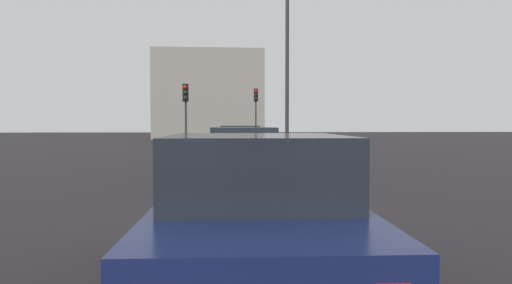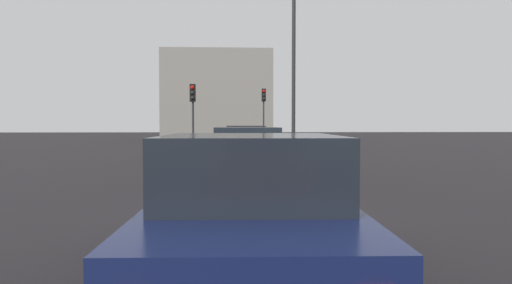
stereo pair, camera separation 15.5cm
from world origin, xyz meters
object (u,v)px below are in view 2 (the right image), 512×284
car_beige_lead (245,146)px  car_navy_third (250,214)px  car_teal_second (246,159)px  traffic_light_near_left (264,105)px  traffic_light_near_right (193,104)px  street_lamp_kerbside (294,54)px

car_beige_lead → car_navy_third: (-14.41, 0.35, -0.01)m
car_beige_lead → car_teal_second: size_ratio=0.98×
car_beige_lead → traffic_light_near_left: bearing=-8.0°
traffic_light_near_left → traffic_light_near_right: traffic_light_near_left is taller
car_beige_lead → street_lamp_kerbside: street_lamp_kerbside is taller
street_lamp_kerbside → traffic_light_near_left: bearing=1.8°
car_teal_second → car_navy_third: (-7.31, 0.18, -0.01)m
car_beige_lead → car_navy_third: 14.42m
car_navy_third → street_lamp_kerbside: bearing=-7.6°
car_beige_lead → traffic_light_near_left: size_ratio=0.98×
traffic_light_near_right → car_teal_second: bearing=17.0°
car_teal_second → traffic_light_near_right: 12.14m
car_beige_lead → car_navy_third: car_beige_lead is taller
traffic_light_near_left → street_lamp_kerbside: size_ratio=0.52×
car_teal_second → traffic_light_near_left: size_ratio=1.00×
car_teal_second → car_navy_third: size_ratio=0.94×
car_beige_lead → traffic_light_near_left: (13.60, -1.70, 2.22)m
car_teal_second → traffic_light_near_right: (11.75, 2.38, 1.90)m
traffic_light_near_right → car_beige_lead: bearing=34.3°
car_beige_lead → street_lamp_kerbside: 4.50m
car_teal_second → car_navy_third: 7.32m
car_teal_second → traffic_light_near_left: traffic_light_near_left is taller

